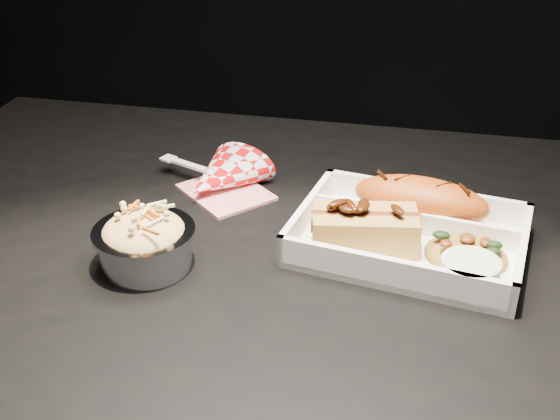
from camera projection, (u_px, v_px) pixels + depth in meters
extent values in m
cube|color=black|center=(316.00, 269.00, 0.79)|extent=(1.20, 0.80, 0.03)
cylinder|color=black|center=(64.00, 297.00, 1.37)|extent=(0.05, 0.05, 0.72)
cube|color=white|center=(408.00, 246.00, 0.79)|extent=(0.28, 0.22, 0.01)
cube|color=white|center=(424.00, 200.00, 0.86)|extent=(0.25, 0.05, 0.04)
cube|color=white|center=(391.00, 275.00, 0.72)|extent=(0.25, 0.05, 0.04)
cube|color=white|center=(307.00, 215.00, 0.82)|extent=(0.04, 0.18, 0.04)
cube|color=white|center=(521.00, 256.00, 0.75)|extent=(0.04, 0.18, 0.04)
cube|color=white|center=(414.00, 225.00, 0.81)|extent=(0.23, 0.04, 0.03)
ellipsoid|color=#B34711|center=(421.00, 200.00, 0.82)|extent=(0.17, 0.09, 0.05)
cube|color=#B8893F|center=(366.00, 238.00, 0.76)|extent=(0.12, 0.04, 0.04)
cube|color=#B8893F|center=(364.00, 222.00, 0.79)|extent=(0.12, 0.04, 0.04)
cylinder|color=brown|center=(365.00, 223.00, 0.77)|extent=(0.12, 0.05, 0.03)
ellipsoid|color=#A97B31|center=(467.00, 246.00, 0.75)|extent=(0.10, 0.09, 0.03)
cylinder|color=beige|center=(470.00, 273.00, 0.71)|extent=(0.06, 0.06, 0.03)
cylinder|color=silver|center=(145.00, 249.00, 0.75)|extent=(0.10, 0.10, 0.04)
cylinder|color=silver|center=(144.00, 232.00, 0.74)|extent=(0.11, 0.11, 0.01)
ellipsoid|color=#C9C48D|center=(144.00, 232.00, 0.74)|extent=(0.09, 0.09, 0.04)
cube|color=red|center=(226.00, 192.00, 0.91)|extent=(0.14, 0.14, 0.00)
cone|color=red|center=(220.00, 177.00, 0.91)|extent=(0.13, 0.14, 0.10)
cube|color=white|center=(188.00, 165.00, 0.94)|extent=(0.06, 0.03, 0.00)
cube|color=white|center=(169.00, 158.00, 0.96)|extent=(0.02, 0.02, 0.00)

